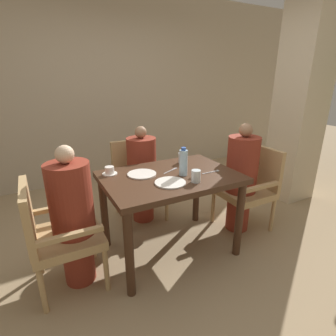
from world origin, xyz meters
TOP-DOWN VIEW (x-y plane):
  - ground_plane at (0.00, 0.00)m, footprint 16.00×16.00m
  - wall_back at (0.00, 2.20)m, footprint 8.00×0.06m
  - pillar_stone at (2.07, 0.35)m, footprint 0.49×0.49m
  - dining_table at (0.00, 0.00)m, footprint 1.17×0.82m
  - chair_left_side at (-0.98, 0.00)m, footprint 0.51×0.51m
  - diner_in_left_chair at (-0.84, 0.00)m, footprint 0.32×0.32m
  - chair_far_side at (0.00, 0.80)m, footprint 0.51×0.51m
  - diner_in_far_chair at (-0.00, 0.66)m, footprint 0.32×0.32m
  - chair_right_side at (0.98, 0.00)m, footprint 0.51×0.51m
  - diner_in_right_chair at (0.84, 0.00)m, footprint 0.32×0.32m
  - plate_main_left at (-0.09, -0.17)m, footprint 0.25×0.25m
  - plate_main_right at (-0.22, 0.12)m, footprint 0.25×0.25m
  - teacup_with_saucer at (-0.46, 0.26)m, footprint 0.13×0.13m
  - water_bottle at (0.10, -0.06)m, footprint 0.07×0.07m
  - glass_tall_near at (0.27, 0.24)m, footprint 0.08×0.08m
  - glass_tall_mid at (0.11, -0.24)m, footprint 0.08×0.08m
  - salt_shaker at (0.16, -0.13)m, footprint 0.03×0.03m
  - pepper_shaker at (0.20, -0.13)m, footprint 0.03×0.03m
  - fork_beside_plate at (0.37, -0.12)m, footprint 0.18×0.02m
  - knife_beside_plate at (0.06, 0.09)m, footprint 0.18×0.09m

SIDE VIEW (x-z plane):
  - ground_plane at x=0.00m, z-range 0.00..0.00m
  - chair_left_side at x=-0.98m, z-range 0.05..0.94m
  - chair_far_side at x=0.00m, z-range 0.05..0.94m
  - chair_right_side at x=0.98m, z-range 0.05..0.94m
  - diner_in_far_chair at x=0.00m, z-range 0.02..1.11m
  - diner_in_left_chair at x=-0.84m, z-range 0.02..1.16m
  - diner_in_right_chair at x=0.84m, z-range 0.02..1.18m
  - dining_table at x=0.00m, z-range 0.27..1.05m
  - fork_beside_plate at x=0.37m, z-range 0.78..0.78m
  - knife_beside_plate at x=0.06m, z-range 0.78..0.78m
  - plate_main_left at x=-0.09m, z-range 0.78..0.79m
  - plate_main_right at x=-0.22m, z-range 0.78..0.79m
  - teacup_with_saucer at x=-0.46m, z-range 0.77..0.84m
  - pepper_shaker at x=0.20m, z-range 0.78..0.84m
  - salt_shaker at x=0.16m, z-range 0.78..0.84m
  - glass_tall_near at x=0.27m, z-range 0.78..0.88m
  - glass_tall_mid at x=0.11m, z-range 0.78..0.88m
  - water_bottle at x=0.10m, z-range 0.77..1.02m
  - pillar_stone at x=2.07m, z-range 0.00..2.70m
  - wall_back at x=0.00m, z-range 0.00..2.80m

